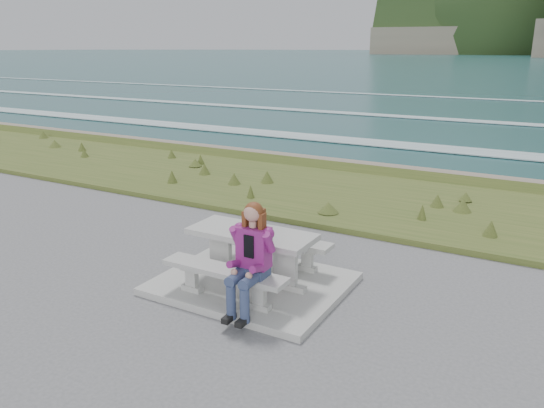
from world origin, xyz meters
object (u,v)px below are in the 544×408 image
Objects in this scene: picnic_table at (252,242)px; bench_landward at (224,275)px; bench_seaward at (276,243)px; seated_woman at (248,274)px.

bench_landward is (0.00, -0.70, -0.23)m from picnic_table.
seated_woman reaches higher than bench_seaward.
bench_seaward is 1.27× the size of seated_woman.
bench_seaward is (0.00, 1.40, 0.00)m from bench_landward.
bench_landward is at bearing 162.08° from seated_woman.
bench_landward is 0.51m from seated_woman.
seated_woman reaches higher than picnic_table.
picnic_table is at bearing 90.00° from bench_landward.
seated_woman is at bearing -61.33° from picnic_table.
bench_seaward is at bearing 105.10° from seated_woman.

